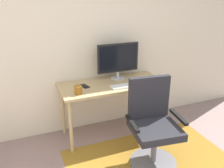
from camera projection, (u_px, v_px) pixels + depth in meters
The scene contains 9 objects.
wall_back at pixel (64, 34), 3.06m from camera, with size 6.00×0.10×2.60m, color beige.
area_rug at pixel (148, 159), 2.85m from camera, with size 1.81×1.05×0.01m, color olive.
desk at pixel (112, 90), 3.17m from camera, with size 1.32×0.57×0.70m.
monitor at pixel (118, 59), 3.22m from camera, with size 0.56×0.18×0.47m.
keyboard at pixel (128, 85), 3.06m from camera, with size 0.43×0.13×0.02m, color white.
computer_mouse at pixel (148, 82), 3.15m from camera, with size 0.06×0.10×0.03m, color black.
coffee_cup at pixel (78, 90), 2.82m from camera, with size 0.09×0.09×0.10m, color brown.
cell_phone at pixel (85, 86), 3.05m from camera, with size 0.07×0.14×0.01m, color black.
office_chair at pixel (153, 130), 2.67m from camera, with size 0.59×0.53×0.97m.
Camera 1 is at (-0.61, -0.87, 1.84)m, focal length 40.04 mm.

